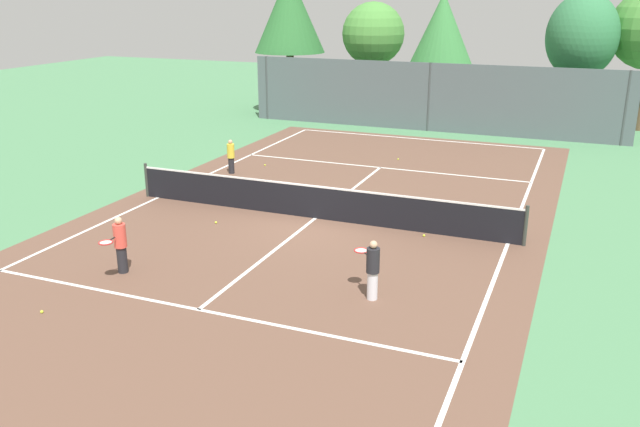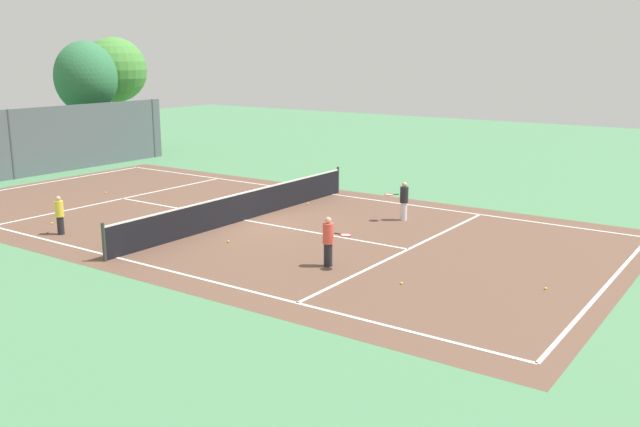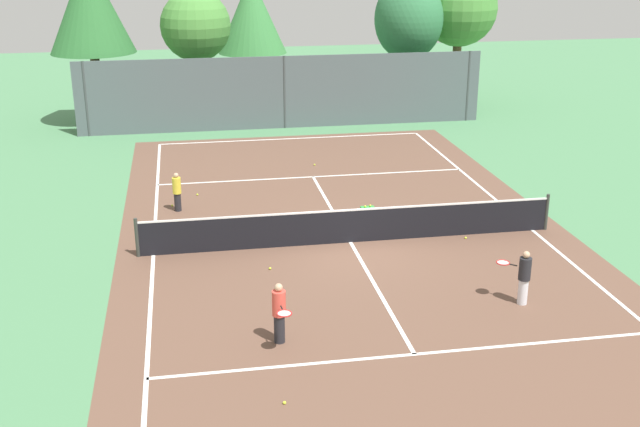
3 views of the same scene
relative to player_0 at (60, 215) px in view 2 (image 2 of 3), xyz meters
The scene contains 19 objects.
ground_plane 6.02m from the player_0, 36.62° to the right, with size 80.00×80.00×0.00m, color #4C8456.
court_surface 6.02m from the player_0, 36.62° to the right, with size 13.00×25.00×0.01m.
tennis_net 5.99m from the player_0, 36.62° to the right, with size 11.90×0.10×1.10m.
perimeter_fence 11.52m from the player_0, 65.27° to the left, with size 18.00×0.12×3.20m.
tree_0 17.67m from the player_0, 49.70° to the left, with size 3.25×3.53×6.33m.
tree_3 20.58m from the player_0, 45.60° to the left, with size 3.76×3.76×6.61m.
player_0 is the anchor object (origin of this frame).
player_1 9.20m from the player_0, 76.84° to the right, with size 0.37×0.87×1.38m.
player_2 11.36m from the player_0, 45.35° to the right, with size 0.77×0.75×1.34m.
ball_crate 6.01m from the player_0, 16.64° to the right, with size 0.42×0.29×0.43m.
tennis_ball_0 0.78m from the player_0, 112.00° to the left, with size 0.07×0.07×0.07m, color #CCE533.
tennis_ball_1 9.03m from the player_0, 25.56° to the right, with size 0.07×0.07×0.07m, color #CCE533.
tennis_ball_2 11.49m from the player_0, 80.57° to the right, with size 0.07×0.07×0.07m, color #CCE533.
tennis_ball_3 6.68m from the player_0, 39.90° to the left, with size 0.07×0.07×0.07m, color #CCE533.
tennis_ball_4 5.65m from the player_0, 25.67° to the right, with size 0.07×0.07×0.07m, color #CCE533.
tennis_ball_5 14.85m from the player_0, 76.15° to the right, with size 0.07×0.07×0.07m, color #CCE533.
tennis_ball_6 4.30m from the player_0, 27.03° to the right, with size 0.07×0.07×0.07m, color #CCE533.
tennis_ball_7 1.69m from the player_0, 65.85° to the left, with size 0.07×0.07×0.07m, color #CCE533.
tennis_ball_8 5.62m from the player_0, 65.31° to the right, with size 0.07×0.07×0.07m, color #CCE533.
Camera 2 is at (-17.58, -15.47, 5.66)m, focal length 38.69 mm.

